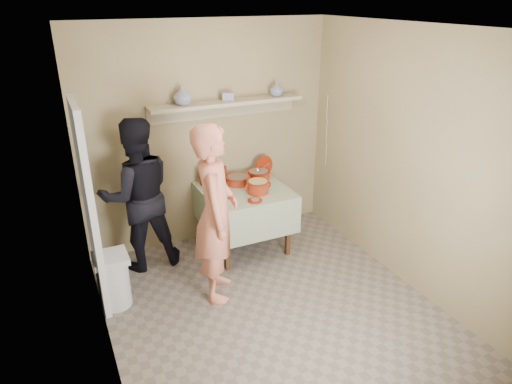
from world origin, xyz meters
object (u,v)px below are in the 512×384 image
person_cook (216,214)px  person_helper (138,195)px  cazuela_rice (258,186)px  trash_bin (114,280)px  serving_table (244,198)px

person_cook → person_helper: bearing=55.1°
cazuela_rice → trash_bin: cazuela_rice is taller
person_helper → cazuela_rice: (1.28, -0.30, -0.00)m
person_helper → serving_table: (1.19, -0.14, -0.21)m
person_cook → cazuela_rice: person_cook is taller
cazuela_rice → serving_table: bearing=120.4°
person_cook → cazuela_rice: (0.71, 0.56, -0.05)m
person_helper → cazuela_rice: person_helper is taller
cazuela_rice → trash_bin: size_ratio=0.59×
trash_bin → person_helper: bearing=56.3°
person_cook → serving_table: 0.98m
serving_table → cazuela_rice: size_ratio=2.95×
person_cook → person_helper: size_ratio=1.05×
cazuela_rice → trash_bin: 1.83m
serving_table → cazuela_rice: 0.28m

